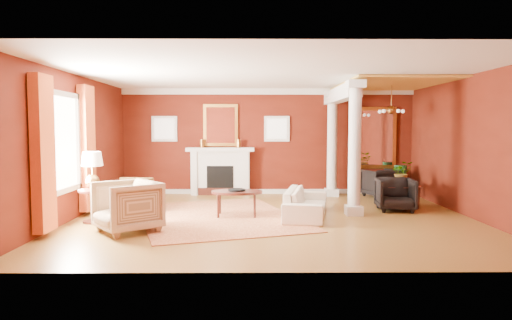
{
  "coord_description": "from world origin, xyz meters",
  "views": [
    {
      "loc": [
        -0.42,
        -9.13,
        1.82
      ],
      "look_at": [
        -0.35,
        0.42,
        1.15
      ],
      "focal_mm": 32.0,
      "sensor_mm": 36.0,
      "label": 1
    }
  ],
  "objects_px": {
    "sofa": "(306,198)",
    "side_table": "(92,176)",
    "dining_table": "(398,188)",
    "coffee_table": "(237,193)",
    "armchair_leopard": "(130,193)",
    "armchair_stripe": "(127,204)"
  },
  "relations": [
    {
      "from": "sofa",
      "to": "side_table",
      "type": "xyz_separation_m",
      "value": [
        -4.17,
        -0.54,
        0.52
      ]
    },
    {
      "from": "armchair_leopard",
      "to": "coffee_table",
      "type": "height_order",
      "value": "armchair_leopard"
    },
    {
      "from": "dining_table",
      "to": "side_table",
      "type": "bearing_deg",
      "value": 111.4
    },
    {
      "from": "sofa",
      "to": "armchair_stripe",
      "type": "distance_m",
      "value": 3.56
    },
    {
      "from": "armchair_stripe",
      "to": "dining_table",
      "type": "relative_size",
      "value": 0.7
    },
    {
      "from": "side_table",
      "to": "dining_table",
      "type": "height_order",
      "value": "side_table"
    },
    {
      "from": "armchair_leopard",
      "to": "armchair_stripe",
      "type": "relative_size",
      "value": 0.81
    },
    {
      "from": "armchair_leopard",
      "to": "dining_table",
      "type": "xyz_separation_m",
      "value": [
        6.15,
        0.82,
        -0.0
      ]
    },
    {
      "from": "sofa",
      "to": "dining_table",
      "type": "xyz_separation_m",
      "value": [
        2.37,
        1.51,
        0.01
      ]
    },
    {
      "from": "coffee_table",
      "to": "side_table",
      "type": "xyz_separation_m",
      "value": [
        -2.75,
        -0.6,
        0.42
      ]
    },
    {
      "from": "sofa",
      "to": "coffee_table",
      "type": "distance_m",
      "value": 1.43
    },
    {
      "from": "side_table",
      "to": "dining_table",
      "type": "bearing_deg",
      "value": 17.38
    },
    {
      "from": "sofa",
      "to": "coffee_table",
      "type": "xyz_separation_m",
      "value": [
        -1.42,
        0.06,
        0.1
      ]
    },
    {
      "from": "side_table",
      "to": "dining_table",
      "type": "relative_size",
      "value": 0.96
    },
    {
      "from": "coffee_table",
      "to": "side_table",
      "type": "bearing_deg",
      "value": -167.68
    },
    {
      "from": "armchair_leopard",
      "to": "side_table",
      "type": "relative_size",
      "value": 0.59
    },
    {
      "from": "armchair_leopard",
      "to": "armchair_stripe",
      "type": "xyz_separation_m",
      "value": [
        0.49,
        -2.03,
        0.09
      ]
    },
    {
      "from": "coffee_table",
      "to": "dining_table",
      "type": "distance_m",
      "value": 4.06
    },
    {
      "from": "sofa",
      "to": "armchair_leopard",
      "type": "xyz_separation_m",
      "value": [
        -3.78,
        0.68,
        0.02
      ]
    },
    {
      "from": "armchair_stripe",
      "to": "side_table",
      "type": "distance_m",
      "value": 1.26
    },
    {
      "from": "coffee_table",
      "to": "armchair_leopard",
      "type": "bearing_deg",
      "value": 165.12
    },
    {
      "from": "armchair_leopard",
      "to": "sofa",
      "type": "bearing_deg",
      "value": 85.68
    }
  ]
}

